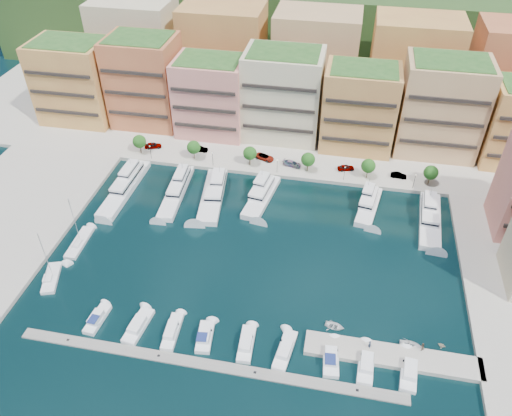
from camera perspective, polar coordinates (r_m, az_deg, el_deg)
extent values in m
plane|color=black|center=(113.10, -0.15, -5.23)|extent=(400.00, 400.00, 0.00)
cube|color=#9E998E|center=(162.81, 4.17, 9.87)|extent=(220.00, 64.00, 2.00)
cube|color=#203E19|center=(205.93, 6.07, 16.21)|extent=(240.00, 40.00, 58.00)
cube|color=gray|center=(94.97, -5.71, -17.41)|extent=(72.00, 2.20, 0.35)
cube|color=#9E998E|center=(98.57, 15.25, -16.19)|extent=(32.00, 5.00, 2.00)
cube|color=gold|center=(166.84, -19.97, 13.38)|extent=(22.00, 16.00, 24.00)
cube|color=black|center=(160.51, -21.30, 12.06)|extent=(20.24, 0.50, 0.90)
cube|color=#245120|center=(162.35, -20.95, 17.29)|extent=(19.36, 14.08, 0.80)
cube|color=#C36F41|center=(158.45, -12.56, 13.86)|extent=(20.00, 16.00, 26.00)
cube|color=black|center=(151.66, -13.69, 12.52)|extent=(18.40, 0.50, 0.90)
cube|color=#245120|center=(153.46, -13.28, 18.38)|extent=(17.60, 14.08, 0.80)
cube|color=#D78078|center=(150.90, -5.15, 12.49)|extent=(20.00, 15.00, 22.00)
cube|color=black|center=(144.29, -5.97, 11.13)|extent=(18.40, 0.50, 0.90)
cube|color=#245120|center=(146.21, -5.41, 16.49)|extent=(17.60, 13.20, 0.80)
cube|color=beige|center=(147.99, 3.08, 12.68)|extent=(22.00, 16.00, 25.00)
cube|color=black|center=(140.70, 2.57, 11.23)|extent=(20.24, 0.50, 0.90)
cube|color=#245120|center=(142.77, 3.27, 17.33)|extent=(19.36, 14.08, 0.80)
cube|color=tan|center=(145.61, 11.69, 11.01)|extent=(20.00, 15.00, 23.00)
cube|color=black|center=(138.76, 11.58, 9.56)|extent=(18.40, 0.50, 0.90)
cube|color=#245120|center=(140.60, 12.33, 15.29)|extent=(17.60, 13.20, 0.80)
cube|color=tan|center=(148.97, 20.36, 10.66)|extent=(22.00, 16.00, 26.00)
cube|color=black|center=(141.74, 20.65, 9.12)|extent=(20.24, 0.50, 0.90)
cube|color=#245120|center=(143.66, 21.57, 15.33)|extent=(19.36, 14.08, 0.80)
cube|color=beige|center=(180.46, -13.44, 17.54)|extent=(26.00, 18.00, 30.00)
cube|color=tan|center=(170.91, -3.71, 17.28)|extent=(26.00, 18.00, 30.00)
cube|color=tan|center=(166.29, 6.80, 16.47)|extent=(26.00, 18.00, 30.00)
cube|color=gold|center=(167.02, 17.43, 15.10)|extent=(26.00, 18.00, 30.00)
cylinder|color=#473323|center=(147.43, -13.06, 6.67)|extent=(0.24, 0.24, 3.00)
sphere|color=#1D4814|center=(146.28, -13.18, 7.41)|extent=(3.80, 3.80, 3.80)
cylinder|color=#473323|center=(142.13, -7.07, 6.13)|extent=(0.24, 0.24, 3.00)
sphere|color=#1D4814|center=(140.94, -7.14, 6.90)|extent=(3.80, 3.80, 3.80)
cylinder|color=#473323|center=(138.49, -0.70, 5.49)|extent=(0.24, 0.24, 3.00)
sphere|color=#1D4814|center=(137.26, -0.71, 6.27)|extent=(3.80, 3.80, 3.80)
cylinder|color=#473323|center=(136.64, 5.91, 4.75)|extent=(0.24, 0.24, 3.00)
sphere|color=#1D4814|center=(135.39, 5.97, 5.54)|extent=(3.80, 3.80, 3.80)
cylinder|color=#473323|center=(136.65, 12.59, 3.94)|extent=(0.24, 0.24, 3.00)
sphere|color=#1D4814|center=(135.40, 12.72, 4.72)|extent=(3.80, 3.80, 3.80)
cylinder|color=#473323|center=(138.51, 19.17, 3.08)|extent=(0.24, 0.24, 3.00)
sphere|color=#1D4814|center=(137.29, 19.36, 3.84)|extent=(3.80, 3.80, 3.80)
cylinder|color=black|center=(143.92, -11.94, 6.23)|extent=(0.10, 0.10, 4.00)
sphere|color=#FFF2CC|center=(142.85, -12.05, 6.92)|extent=(0.30, 0.30, 0.30)
cylinder|color=black|center=(138.45, -4.97, 5.57)|extent=(0.10, 0.10, 4.00)
sphere|color=#FFF2CC|center=(137.34, -5.02, 6.28)|extent=(0.30, 0.30, 0.30)
cylinder|color=black|center=(135.17, 2.43, 4.78)|extent=(0.10, 0.10, 4.00)
sphere|color=#FFF2CC|center=(134.03, 2.46, 5.50)|extent=(0.30, 0.30, 0.30)
cylinder|color=black|center=(134.24, 10.05, 3.88)|extent=(0.10, 0.10, 4.00)
sphere|color=#FFF2CC|center=(133.09, 10.15, 4.60)|extent=(0.30, 0.30, 0.30)
cylinder|color=black|center=(135.71, 17.63, 2.91)|extent=(0.10, 0.10, 4.00)
sphere|color=#FFF2CC|center=(134.58, 17.79, 3.62)|extent=(0.30, 0.30, 0.30)
cube|color=white|center=(135.29, -14.77, 2.02)|extent=(5.14, 25.04, 2.30)
cube|color=white|center=(135.92, -14.51, 3.33)|extent=(4.08, 13.80, 1.80)
cube|color=black|center=(135.92, -14.51, 3.33)|extent=(4.14, 13.86, 0.55)
cube|color=white|center=(136.49, -14.30, 4.36)|extent=(2.93, 7.54, 1.40)
cylinder|color=#B2B2B7|center=(136.73, -14.17, 5.26)|extent=(0.14, 0.14, 1.80)
cube|color=white|center=(131.24, -9.09, 1.65)|extent=(5.45, 22.89, 2.30)
cube|color=white|center=(131.73, -8.87, 2.95)|extent=(4.11, 12.65, 1.80)
cube|color=black|center=(131.73, -8.87, 2.95)|extent=(4.18, 12.72, 0.55)
cube|color=white|center=(132.20, -8.70, 3.97)|extent=(2.88, 6.94, 1.40)
cylinder|color=#B2B2B7|center=(132.35, -8.58, 4.87)|extent=(0.14, 0.14, 1.80)
cube|color=black|center=(131.51, -9.07, 1.50)|extent=(5.50, 22.94, 0.35)
cube|color=white|center=(128.79, -4.97, 1.23)|extent=(7.86, 22.65, 2.30)
cube|color=white|center=(129.25, -4.76, 2.54)|extent=(5.70, 12.63, 1.80)
cube|color=black|center=(129.25, -4.76, 2.54)|extent=(5.77, 12.70, 0.55)
cube|color=white|center=(129.70, -4.60, 3.57)|extent=(3.89, 6.99, 1.40)
cylinder|color=#B2B2B7|center=(129.84, -4.49, 4.48)|extent=(0.14, 0.14, 1.80)
cube|color=white|center=(127.94, 0.61, 1.11)|extent=(7.29, 18.76, 2.30)
cube|color=white|center=(128.14, 0.77, 2.32)|extent=(5.24, 10.50, 1.80)
cube|color=black|center=(128.14, 0.77, 2.32)|extent=(5.31, 10.57, 0.55)
cube|color=white|center=(128.36, 0.89, 3.28)|extent=(3.55, 5.84, 1.40)
cylinder|color=#B2B2B7|center=(128.32, 0.99, 4.14)|extent=(0.14, 0.14, 1.80)
cube|color=white|center=(127.96, 12.71, -0.01)|extent=(6.69, 16.20, 2.30)
cube|color=white|center=(127.97, 12.85, 1.14)|extent=(4.77, 9.10, 1.80)
cube|color=black|center=(127.97, 12.85, 1.14)|extent=(4.84, 9.17, 0.55)
cube|color=white|center=(128.04, 12.96, 2.05)|extent=(3.22, 5.07, 1.40)
cylinder|color=#B2B2B7|center=(127.88, 13.07, 2.87)|extent=(0.14, 0.14, 1.80)
cube|color=white|center=(127.83, 19.21, -1.51)|extent=(6.27, 21.15, 2.30)
cube|color=white|center=(128.21, 19.34, -0.22)|extent=(4.74, 11.72, 1.80)
cube|color=black|center=(128.21, 19.34, -0.22)|extent=(4.81, 11.79, 0.55)
cube|color=white|center=(128.58, 19.43, 0.80)|extent=(3.32, 6.45, 1.40)
cylinder|color=#B2B2B7|center=(128.66, 19.54, 1.69)|extent=(0.14, 0.14, 1.80)
cube|color=white|center=(104.90, -17.65, -12.10)|extent=(2.97, 7.45, 1.40)
cube|color=white|center=(103.74, -17.87, -11.79)|extent=(2.15, 3.63, 1.10)
cube|color=black|center=(104.70, -17.50, -11.29)|extent=(1.74, 0.23, 0.55)
cube|color=navy|center=(102.80, -18.16, -11.97)|extent=(1.85, 2.31, 0.12)
cube|color=white|center=(101.76, -13.28, -13.07)|extent=(3.80, 8.84, 1.40)
cube|color=white|center=(100.53, -13.48, -12.80)|extent=(2.67, 4.34, 1.10)
cube|color=black|center=(101.66, -13.09, -12.15)|extent=(2.04, 0.33, 0.55)
cube|color=white|center=(99.67, -9.53, -13.84)|extent=(2.90, 8.60, 1.40)
cube|color=white|center=(98.42, -9.69, -13.57)|extent=(2.12, 4.17, 1.10)
cube|color=black|center=(99.56, -9.35, -12.91)|extent=(1.75, 0.20, 0.55)
cube|color=white|center=(98.11, -5.84, -14.54)|extent=(3.56, 7.37, 1.40)
cube|color=white|center=(96.87, -5.95, -14.24)|extent=(2.53, 3.63, 1.10)
cube|color=black|center=(97.88, -5.71, -13.68)|extent=(1.98, 0.33, 0.55)
cube|color=navy|center=(95.87, -6.13, -14.46)|extent=(2.16, 2.34, 0.12)
cube|color=white|center=(96.73, -1.10, -15.35)|extent=(3.06, 8.15, 1.40)
cube|color=white|center=(95.45, -1.16, -15.08)|extent=(2.26, 3.95, 1.10)
cube|color=black|center=(96.58, -0.95, -14.41)|extent=(1.90, 0.20, 0.55)
cube|color=white|center=(96.05, 3.33, -16.00)|extent=(3.72, 9.12, 1.40)
cube|color=white|center=(94.74, 3.32, -15.77)|extent=(2.54, 4.48, 1.10)
cube|color=black|center=(95.97, 3.48, -15.00)|extent=(1.83, 0.35, 0.55)
cube|color=white|center=(95.95, 8.53, -16.66)|extent=(3.46, 8.19, 1.40)
cube|color=white|center=(94.66, 8.59, -16.41)|extent=(2.50, 4.00, 1.10)
cube|color=black|center=(95.80, 8.65, -15.72)|extent=(2.02, 0.27, 0.55)
cube|color=navy|center=(93.57, 8.58, -16.71)|extent=(2.16, 2.55, 0.12)
cube|color=white|center=(96.36, 12.44, -17.06)|extent=(3.14, 8.70, 1.40)
cube|color=white|center=(95.06, 12.54, -16.83)|extent=(2.33, 4.21, 1.10)
cube|color=black|center=(96.26, 12.54, -16.08)|extent=(1.98, 0.19, 0.55)
cube|color=white|center=(97.39, 17.04, -17.43)|extent=(3.62, 8.74, 1.40)
cube|color=white|center=(96.10, 17.20, -17.21)|extent=(2.58, 4.28, 1.10)
cube|color=black|center=(97.28, 17.13, -16.47)|extent=(2.03, 0.29, 0.55)
cube|color=white|center=(115.98, -22.31, -7.47)|extent=(5.38, 9.20, 1.20)
cube|color=white|center=(114.89, -22.62, -7.46)|extent=(2.28, 2.60, 0.60)
cylinder|color=#B2B2B7|center=(111.87, -23.01, -4.96)|extent=(0.14, 0.14, 12.00)
cylinder|color=#B2B2B7|center=(114.18, -22.81, -7.37)|extent=(1.32, 3.78, 0.10)
cube|color=white|center=(122.27, -19.51, -3.82)|extent=(3.19, 10.66, 1.20)
cube|color=white|center=(121.05, -19.82, -3.83)|extent=(1.78, 2.70, 0.60)
cylinder|color=#B2B2B7|center=(118.47, -20.06, -1.29)|extent=(0.14, 0.14, 12.00)
cylinder|color=#B2B2B7|center=(120.27, -20.00, -3.75)|extent=(0.28, 4.75, 0.10)
imported|color=white|center=(100.61, 17.31, -14.78)|extent=(4.64, 3.56, 0.89)
imported|color=white|center=(100.25, 8.98, -13.20)|extent=(4.21, 3.34, 0.78)
imported|color=beige|center=(102.54, 20.47, -14.47)|extent=(1.83, 1.72, 0.77)
imported|color=gray|center=(149.35, -11.69, 7.03)|extent=(5.20, 3.38, 1.65)
imported|color=gray|center=(145.61, -6.43, 6.71)|extent=(4.64, 1.82, 1.50)
imported|color=gray|center=(141.17, 1.00, 5.84)|extent=(5.91, 4.16, 1.50)
imported|color=gray|center=(138.75, 4.14, 5.08)|extent=(5.40, 3.08, 1.48)
imported|color=gray|center=(138.95, 10.23, 4.57)|extent=(4.88, 3.13, 1.55)
imported|color=gray|center=(139.21, 15.99, 3.61)|extent=(4.34, 1.85, 1.39)
imported|color=#222E45|center=(96.96, 12.87, -14.96)|extent=(0.75, 0.80, 1.84)
imported|color=brown|center=(99.07, 18.44, -14.82)|extent=(1.19, 1.16, 1.93)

